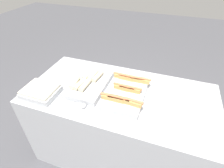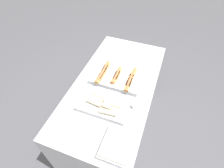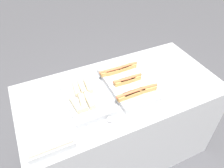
{
  "view_description": "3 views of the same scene",
  "coord_description": "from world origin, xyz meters",
  "px_view_note": "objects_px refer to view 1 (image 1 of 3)",
  "views": [
    {
      "loc": [
        0.33,
        -1.14,
        1.89
      ],
      "look_at": [
        -0.08,
        0.0,
        0.97
      ],
      "focal_mm": 28.0,
      "sensor_mm": 36.0,
      "label": 1
    },
    {
      "loc": [
        -1.2,
        -0.42,
        2.28
      ],
      "look_at": [
        -0.08,
        0.0,
        0.97
      ],
      "focal_mm": 28.0,
      "sensor_mm": 36.0,
      "label": 2
    },
    {
      "loc": [
        -0.63,
        -1.17,
        2.11
      ],
      "look_at": [
        -0.08,
        0.0,
        0.97
      ],
      "focal_mm": 35.0,
      "sensor_mm": 36.0,
      "label": 3
    }
  ],
  "objects_px": {
    "tray_side_front": "(41,91)",
    "serving_spoon_near": "(81,105)",
    "tray_hotdogs": "(127,91)",
    "tray_wraps": "(89,83)"
  },
  "relations": [
    {
      "from": "tray_wraps",
      "to": "serving_spoon_near",
      "type": "distance_m",
      "value": 0.28
    },
    {
      "from": "tray_wraps",
      "to": "serving_spoon_near",
      "type": "relative_size",
      "value": 2.26
    },
    {
      "from": "tray_side_front",
      "to": "serving_spoon_near",
      "type": "distance_m",
      "value": 0.41
    },
    {
      "from": "tray_hotdogs",
      "to": "tray_wraps",
      "type": "height_order",
      "value": "tray_hotdogs"
    },
    {
      "from": "tray_side_front",
      "to": "serving_spoon_near",
      "type": "height_order",
      "value": "tray_side_front"
    },
    {
      "from": "tray_side_front",
      "to": "tray_wraps",
      "type": "bearing_deg",
      "value": 36.37
    },
    {
      "from": "tray_wraps",
      "to": "tray_side_front",
      "type": "height_order",
      "value": "tray_wraps"
    },
    {
      "from": "tray_hotdogs",
      "to": "tray_side_front",
      "type": "height_order",
      "value": "tray_hotdogs"
    },
    {
      "from": "tray_hotdogs",
      "to": "tray_side_front",
      "type": "relative_size",
      "value": 1.84
    },
    {
      "from": "tray_wraps",
      "to": "serving_spoon_near",
      "type": "bearing_deg",
      "value": -77.16
    }
  ]
}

